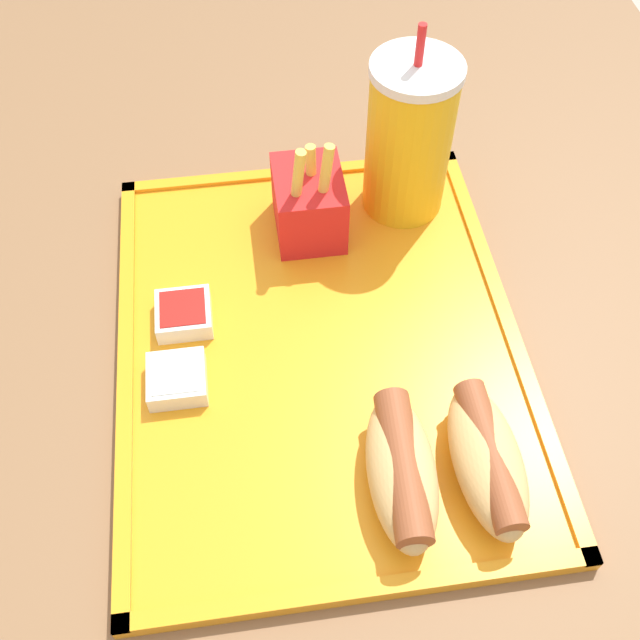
{
  "coord_description": "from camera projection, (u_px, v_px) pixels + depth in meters",
  "views": [
    {
      "loc": [
        0.31,
        -0.09,
        1.23
      ],
      "look_at": [
        -0.03,
        -0.04,
        0.77
      ],
      "focal_mm": 42.0,
      "sensor_mm": 36.0,
      "label": 1
    }
  ],
  "objects": [
    {
      "name": "sauce_cup_mayo",
      "position": [
        177.0,
        379.0,
        0.57
      ],
      "size": [
        0.04,
        0.04,
        0.02
      ],
      "color": "silver",
      "rests_on": "food_tray"
    },
    {
      "name": "sauce_cup_ketchup",
      "position": [
        184.0,
        314.0,
        0.61
      ],
      "size": [
        0.04,
        0.04,
        0.02
      ],
      "color": "silver",
      "rests_on": "food_tray"
    },
    {
      "name": "soda_cup",
      "position": [
        409.0,
        138.0,
        0.64
      ],
      "size": [
        0.08,
        0.08,
        0.18
      ],
      "color": "gold",
      "rests_on": "food_tray"
    },
    {
      "name": "ground_plane",
      "position": [
        347.0,
        620.0,
        1.18
      ],
      "size": [
        8.0,
        8.0,
        0.0
      ],
      "primitive_type": "plane",
      "color": "#ADA393"
    },
    {
      "name": "hot_dog_far",
      "position": [
        487.0,
        459.0,
        0.52
      ],
      "size": [
        0.12,
        0.05,
        0.04
      ],
      "color": "tan",
      "rests_on": "food_tray"
    },
    {
      "name": "hot_dog_near",
      "position": [
        397.0,
        470.0,
        0.52
      ],
      "size": [
        0.12,
        0.05,
        0.04
      ],
      "color": "tan",
      "rests_on": "food_tray"
    },
    {
      "name": "fries_carton",
      "position": [
        309.0,
        203.0,
        0.65
      ],
      "size": [
        0.07,
        0.06,
        0.11
      ],
      "color": "red",
      "rests_on": "food_tray"
    },
    {
      "name": "food_tray",
      "position": [
        320.0,
        345.0,
        0.61
      ],
      "size": [
        0.41,
        0.32,
        0.01
      ],
      "color": "orange",
      "rests_on": "dining_table"
    },
    {
      "name": "dining_table",
      "position": [
        356.0,
        539.0,
        0.89
      ],
      "size": [
        1.29,
        0.83,
        0.73
      ],
      "color": "brown",
      "rests_on": "ground_plane"
    }
  ]
}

